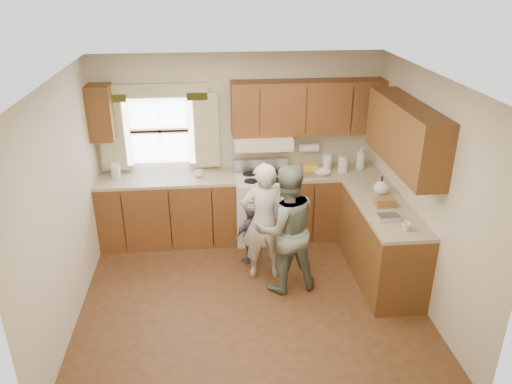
{
  "coord_description": "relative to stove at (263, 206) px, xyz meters",
  "views": [
    {
      "loc": [
        -0.41,
        -4.72,
        3.46
      ],
      "look_at": [
        0.1,
        0.4,
        1.15
      ],
      "focal_mm": 35.0,
      "sensor_mm": 36.0,
      "label": 1
    }
  ],
  "objects": [
    {
      "name": "room",
      "position": [
        -0.3,
        -1.44,
        0.78
      ],
      "size": [
        3.8,
        3.8,
        3.8
      ],
      "color": "#442715",
      "rests_on": "ground"
    },
    {
      "name": "woman_right",
      "position": [
        0.11,
        -1.25,
        0.31
      ],
      "size": [
        0.84,
        0.71,
        1.55
      ],
      "primitive_type": "imported",
      "rotation": [
        0.0,
        0.0,
        3.32
      ],
      "color": "#1F3A2D",
      "rests_on": "ground"
    },
    {
      "name": "stove",
      "position": [
        0.0,
        0.0,
        0.0
      ],
      "size": [
        0.76,
        0.67,
        1.07
      ],
      "color": "silver",
      "rests_on": "ground"
    },
    {
      "name": "kitchen_fixtures",
      "position": [
        0.31,
        -0.36,
        0.37
      ],
      "size": [
        3.8,
        2.25,
        2.15
      ],
      "color": "#46210F",
      "rests_on": "ground"
    },
    {
      "name": "child",
      "position": [
        -0.23,
        -0.66,
        -0.08
      ],
      "size": [
        0.49,
        0.38,
        0.77
      ],
      "primitive_type": "imported",
      "rotation": [
        0.0,
        0.0,
        3.63
      ],
      "color": "slate",
      "rests_on": "ground"
    },
    {
      "name": "woman_left",
      "position": [
        -0.1,
        -0.98,
        0.27
      ],
      "size": [
        0.55,
        0.36,
        1.47
      ],
      "primitive_type": "imported",
      "rotation": [
        0.0,
        0.0,
        3.12
      ],
      "color": "beige",
      "rests_on": "ground"
    }
  ]
}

